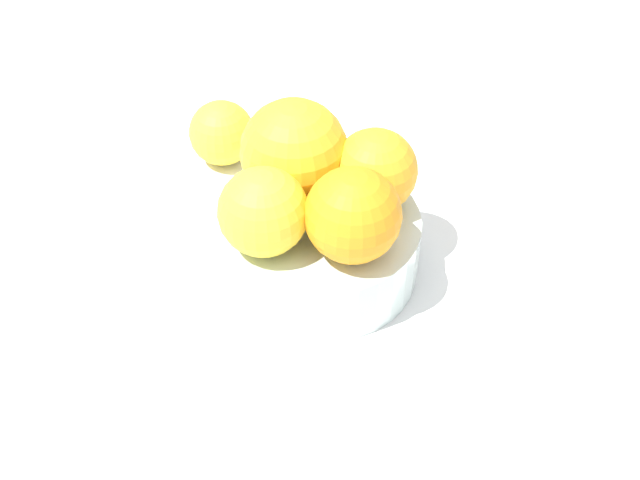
{
  "coord_description": "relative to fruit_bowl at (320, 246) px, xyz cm",
  "views": [
    {
      "loc": [
        -43.88,
        7.09,
        45.54
      ],
      "look_at": [
        0.0,
        0.0,
        3.3
      ],
      "focal_mm": 42.77,
      "sensor_mm": 36.0,
      "label": 1
    }
  ],
  "objects": [
    {
      "name": "ground_plane",
      "position": [
        0.0,
        0.0,
        -3.62
      ],
      "size": [
        110.0,
        110.0,
        2.0
      ],
      "primitive_type": "cube",
      "color": "white"
    },
    {
      "name": "fruit_bowl",
      "position": [
        0.0,
        0.0,
        0.0
      ],
      "size": [
        16.04,
        16.04,
        5.5
      ],
      "color": "silver",
      "rests_on": "ground_plane"
    },
    {
      "name": "orange_in_bowl_0",
      "position": [
        3.41,
        1.5,
        7.12
      ],
      "size": [
        8.5,
        8.5,
        8.5
      ],
      "primitive_type": "sphere",
      "color": "yellow",
      "rests_on": "fruit_bowl"
    },
    {
      "name": "orange_in_bowl_1",
      "position": [
        1.26,
        -4.51,
        6.22
      ],
      "size": [
        6.7,
        6.7,
        6.7
      ],
      "primitive_type": "sphere",
      "color": "#F9A823",
      "rests_on": "fruit_bowl"
    },
    {
      "name": "orange_in_bowl_2",
      "position": [
        -3.83,
        -1.78,
        6.46
      ],
      "size": [
        7.17,
        7.17,
        7.17
      ],
      "primitive_type": "sphere",
      "color": "orange",
      "rests_on": "fruit_bowl"
    },
    {
      "name": "orange_in_bowl_3",
      "position": [
        -2.19,
        4.55,
        6.25
      ],
      "size": [
        6.75,
        6.75,
        6.75
      ],
      "primitive_type": "sphere",
      "color": "yellow",
      "rests_on": "fruit_bowl"
    },
    {
      "name": "orange_loose_0",
      "position": [
        16.26,
        6.83,
        0.49
      ],
      "size": [
        6.23,
        6.23,
        6.23
      ],
      "primitive_type": "sphere",
      "color": "yellow",
      "rests_on": "ground_plane"
    }
  ]
}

